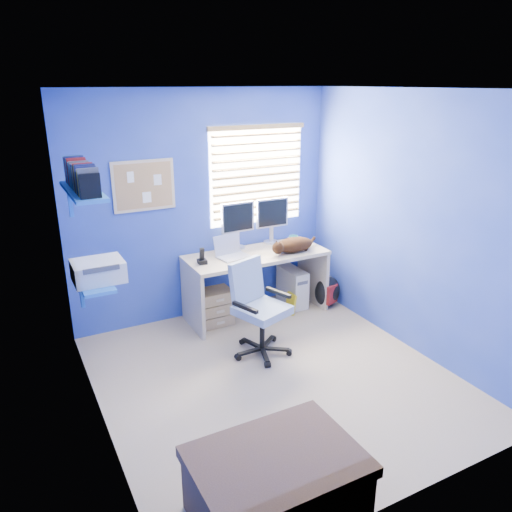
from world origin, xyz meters
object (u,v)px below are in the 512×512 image
desk (256,284)px  cat (294,245)px  laptop (233,248)px  office_chair (259,320)px  tower_pc (292,287)px

desk → cat: bearing=-19.5°
laptop → office_chair: (-0.10, -0.77, -0.50)m
desk → cat: cat is taller
desk → laptop: bearing=-179.3°
office_chair → tower_pc: bearing=42.2°
cat → office_chair: 1.11m
desk → laptop: laptop is taller
laptop → tower_pc: 1.01m
desk → tower_pc: 0.53m
desk → tower_pc: size_ratio=3.52×
desk → cat: size_ratio=3.43×
cat → tower_pc: cat is taller
laptop → tower_pc: size_ratio=0.73×
office_chair → cat: bearing=38.7°
desk → laptop: size_ratio=4.80×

